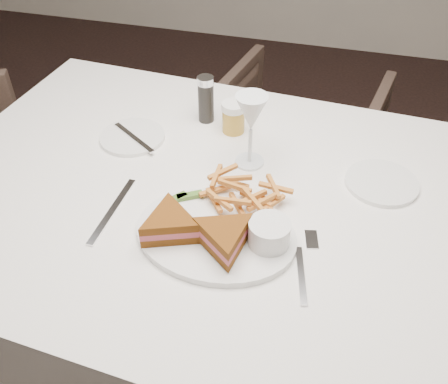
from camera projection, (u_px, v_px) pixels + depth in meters
ground at (170, 370)px, 1.58m from camera, size 5.00×5.00×0.00m
table at (229, 301)px, 1.32m from camera, size 1.42×1.00×0.75m
chair_far at (294, 141)px, 1.99m from camera, size 0.69×0.66×0.62m
table_setting at (227, 191)px, 1.03m from camera, size 0.76×0.64×0.18m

